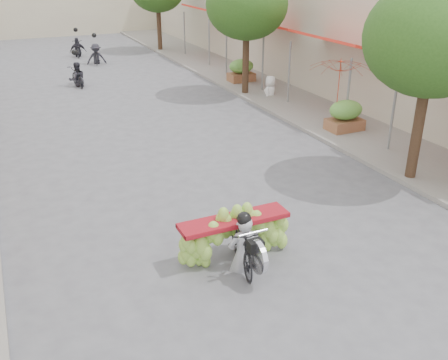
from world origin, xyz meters
TOP-DOWN VIEW (x-y plane):
  - ground at (0.00, 0.00)m, footprint 120.00×120.00m
  - sidewalk_right at (7.00, 15.00)m, footprint 4.00×60.00m
  - shophouse_row_right at (11.99, 14.00)m, footprint 9.77×40.00m
  - street_tree_near at (5.40, 4.00)m, footprint 3.40×3.40m
  - street_tree_mid at (5.40, 14.00)m, footprint 3.40×3.40m
  - produce_crate_mid at (6.20, 8.00)m, footprint 1.20×0.88m
  - produce_crate_far at (6.20, 16.00)m, footprint 1.20×0.88m
  - banana_motorbike at (-0.66, 2.32)m, footprint 2.25×1.85m
  - market_umbrella at (5.93, 8.11)m, footprint 2.36×2.36m
  - pedestrian at (6.21, 13.21)m, footprint 0.93×0.87m
  - bg_motorbike_a at (-1.02, 18.71)m, footprint 0.84×1.60m
  - bg_motorbike_b at (0.86, 23.57)m, footprint 1.14×1.62m
  - bg_motorbike_c at (0.31, 26.26)m, footprint 1.04×1.65m

SIDE VIEW (x-z plane):
  - ground at x=0.00m, z-range 0.00..0.00m
  - sidewalk_right at x=7.00m, z-range 0.00..0.12m
  - banana_motorbike at x=-0.66m, z-range -0.35..1.77m
  - produce_crate_mid at x=6.20m, z-range 0.13..1.29m
  - produce_crate_far at x=6.20m, z-range 0.13..1.29m
  - bg_motorbike_a at x=-1.02m, z-range -0.22..1.73m
  - bg_motorbike_c at x=0.31m, z-range -0.17..1.78m
  - bg_motorbike_b at x=0.86m, z-range -0.11..1.84m
  - pedestrian at x=6.21m, z-range 0.12..1.76m
  - market_umbrella at x=5.93m, z-range 1.60..3.57m
  - shophouse_row_right at x=11.99m, z-range 0.00..6.00m
  - street_tree_near at x=5.40m, z-range 1.16..6.41m
  - street_tree_mid at x=5.40m, z-range 1.16..6.41m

